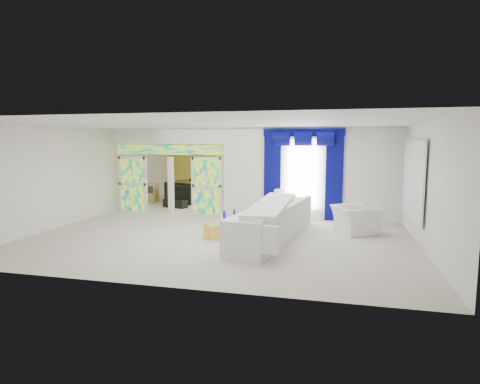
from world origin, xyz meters
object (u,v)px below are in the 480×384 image
(armchair, at_px, (355,220))
(grand_piano, at_px, (190,191))
(console_table, at_px, (289,214))
(white_sofa, at_px, (273,223))
(coffee_table, at_px, (226,227))

(armchair, bearing_deg, grand_piano, 30.41)
(grand_piano, bearing_deg, console_table, -17.79)
(white_sofa, xyz_separation_m, coffee_table, (-1.35, 0.30, -0.24))
(armchair, bearing_deg, console_table, 32.05)
(white_sofa, xyz_separation_m, console_table, (0.11, 2.51, -0.21))
(coffee_table, bearing_deg, white_sofa, -12.53)
(coffee_table, distance_m, console_table, 2.65)
(armchair, xyz_separation_m, grand_piano, (-6.57, 4.51, 0.07))
(console_table, relative_size, grand_piano, 0.73)
(console_table, xyz_separation_m, armchair, (1.99, -1.28, 0.16))
(white_sofa, xyz_separation_m, armchair, (2.10, 1.23, -0.05))
(white_sofa, height_order, console_table, white_sofa)
(coffee_table, relative_size, grand_piano, 0.95)
(armchair, distance_m, grand_piano, 7.97)
(white_sofa, relative_size, console_table, 3.47)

